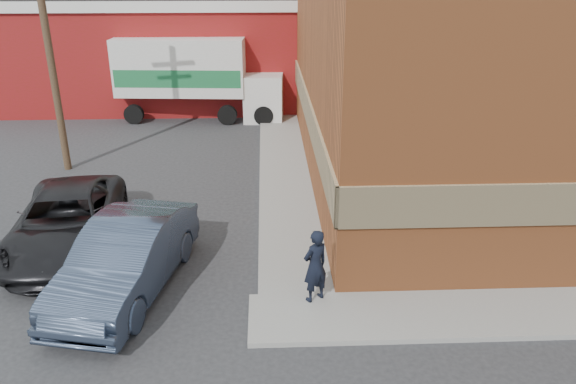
# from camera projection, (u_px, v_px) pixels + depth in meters

# --- Properties ---
(ground) EXTENTS (90.00, 90.00, 0.00)m
(ground) POSITION_uv_depth(u_px,v_px,m) (271.00, 298.00, 13.08)
(ground) COLOR #28282B
(ground) RESTS_ON ground
(brick_building) EXTENTS (14.25, 18.25, 9.36)m
(brick_building) POSITION_uv_depth(u_px,v_px,m) (505.00, 38.00, 19.88)
(brick_building) COLOR #A8562B
(brick_building) RESTS_ON ground
(sidewalk_west) EXTENTS (1.80, 18.00, 0.12)m
(sidewalk_west) POSITION_uv_depth(u_px,v_px,m) (283.00, 164.00, 21.37)
(sidewalk_west) COLOR gray
(sidewalk_west) RESTS_ON ground
(warehouse) EXTENTS (16.30, 8.30, 5.60)m
(warehouse) POSITION_uv_depth(u_px,v_px,m) (154.00, 48.00, 30.18)
(warehouse) COLOR maroon
(warehouse) RESTS_ON ground
(utility_pole) EXTENTS (2.00, 0.26, 9.00)m
(utility_pole) POSITION_uv_depth(u_px,v_px,m) (47.00, 39.00, 19.24)
(utility_pole) COLOR #4E3A27
(utility_pole) RESTS_ON ground
(man) EXTENTS (0.76, 0.70, 1.75)m
(man) POSITION_uv_depth(u_px,v_px,m) (315.00, 266.00, 12.50)
(man) COLOR black
(man) RESTS_ON sidewalk_south
(sedan) EXTENTS (2.86, 5.49, 1.72)m
(sedan) POSITION_uv_depth(u_px,v_px,m) (126.00, 258.00, 13.07)
(sedan) COLOR #333F56
(sedan) RESTS_ON ground
(suv_a) EXTENTS (3.18, 5.87, 1.56)m
(suv_a) POSITION_uv_depth(u_px,v_px,m) (67.00, 221.00, 15.11)
(suv_a) COLOR black
(suv_a) RESTS_ON ground
(box_truck) EXTENTS (8.05, 2.91, 3.90)m
(box_truck) POSITION_uv_depth(u_px,v_px,m) (198.00, 73.00, 26.77)
(box_truck) COLOR silver
(box_truck) RESTS_ON ground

